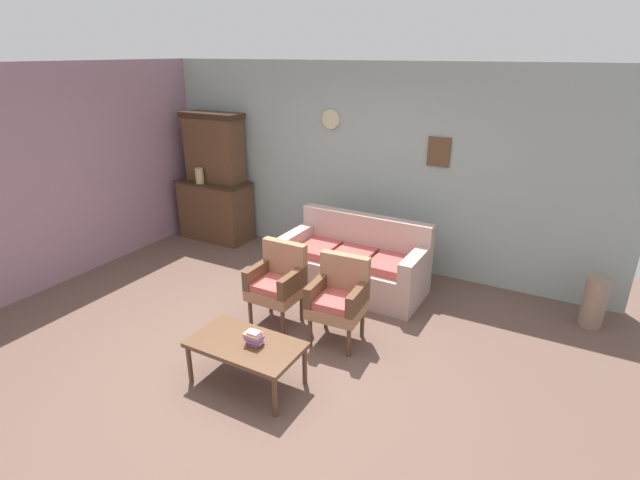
{
  "coord_description": "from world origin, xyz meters",
  "views": [
    {
      "loc": [
        2.44,
        -3.26,
        2.81
      ],
      "look_at": [
        0.06,
        1.07,
        0.85
      ],
      "focal_mm": 26.83,
      "sensor_mm": 36.0,
      "label": 1
    }
  ],
  "objects_px": {
    "side_cabinet": "(216,210)",
    "floor_vase_by_wall": "(594,302)",
    "armchair_near_couch_end": "(339,296)",
    "coffee_table": "(246,347)",
    "vase_on_cabinet": "(199,176)",
    "book_stack_on_table": "(254,338)",
    "armchair_by_doorway": "(278,281)",
    "floral_couch": "(355,264)"
  },
  "relations": [
    {
      "from": "armchair_by_doorway",
      "to": "side_cabinet",
      "type": "bearing_deg",
      "value": 143.82
    },
    {
      "from": "vase_on_cabinet",
      "to": "floral_couch",
      "type": "distance_m",
      "value": 2.9
    },
    {
      "from": "coffee_table",
      "to": "floor_vase_by_wall",
      "type": "distance_m",
      "value": 3.75
    },
    {
      "from": "armchair_near_couch_end",
      "to": "floor_vase_by_wall",
      "type": "xyz_separation_m",
      "value": [
        2.3,
        1.57,
        -0.21
      ]
    },
    {
      "from": "armchair_near_couch_end",
      "to": "book_stack_on_table",
      "type": "height_order",
      "value": "armchair_near_couch_end"
    },
    {
      "from": "vase_on_cabinet",
      "to": "book_stack_on_table",
      "type": "height_order",
      "value": "vase_on_cabinet"
    },
    {
      "from": "floral_couch",
      "to": "armchair_by_doorway",
      "type": "xyz_separation_m",
      "value": [
        -0.4,
        -1.13,
        0.17
      ]
    },
    {
      "from": "armchair_by_doorway",
      "to": "coffee_table",
      "type": "height_order",
      "value": "armchair_by_doorway"
    },
    {
      "from": "floral_couch",
      "to": "coffee_table",
      "type": "distance_m",
      "value": 2.16
    },
    {
      "from": "armchair_by_doorway",
      "to": "book_stack_on_table",
      "type": "height_order",
      "value": "armchair_by_doorway"
    },
    {
      "from": "armchair_near_couch_end",
      "to": "book_stack_on_table",
      "type": "distance_m",
      "value": 1.06
    },
    {
      "from": "book_stack_on_table",
      "to": "floor_vase_by_wall",
      "type": "relative_size",
      "value": 0.27
    },
    {
      "from": "armchair_near_couch_end",
      "to": "floor_vase_by_wall",
      "type": "bearing_deg",
      "value": 34.27
    },
    {
      "from": "side_cabinet",
      "to": "vase_on_cabinet",
      "type": "distance_m",
      "value": 0.62
    },
    {
      "from": "coffee_table",
      "to": "book_stack_on_table",
      "type": "xyz_separation_m",
      "value": [
        0.08,
        0.02,
        0.11
      ]
    },
    {
      "from": "side_cabinet",
      "to": "armchair_near_couch_end",
      "type": "height_order",
      "value": "side_cabinet"
    },
    {
      "from": "side_cabinet",
      "to": "floor_vase_by_wall",
      "type": "height_order",
      "value": "side_cabinet"
    },
    {
      "from": "armchair_near_couch_end",
      "to": "floor_vase_by_wall",
      "type": "relative_size",
      "value": 1.57
    },
    {
      "from": "coffee_table",
      "to": "floor_vase_by_wall",
      "type": "relative_size",
      "value": 1.75
    },
    {
      "from": "vase_on_cabinet",
      "to": "side_cabinet",
      "type": "bearing_deg",
      "value": 58.69
    },
    {
      "from": "coffee_table",
      "to": "book_stack_on_table",
      "type": "height_order",
      "value": "book_stack_on_table"
    },
    {
      "from": "armchair_near_couch_end",
      "to": "book_stack_on_table",
      "type": "xyz_separation_m",
      "value": [
        -0.32,
        -1.01,
        -0.01
      ]
    },
    {
      "from": "side_cabinet",
      "to": "armchair_by_doorway",
      "type": "height_order",
      "value": "side_cabinet"
    },
    {
      "from": "floral_couch",
      "to": "coffee_table",
      "type": "relative_size",
      "value": 1.76
    },
    {
      "from": "side_cabinet",
      "to": "floor_vase_by_wall",
      "type": "relative_size",
      "value": 2.02
    },
    {
      "from": "armchair_by_doorway",
      "to": "floor_vase_by_wall",
      "type": "bearing_deg",
      "value": 27.29
    },
    {
      "from": "book_stack_on_table",
      "to": "side_cabinet",
      "type": "bearing_deg",
      "value": 135.22
    },
    {
      "from": "coffee_table",
      "to": "book_stack_on_table",
      "type": "distance_m",
      "value": 0.14
    },
    {
      "from": "book_stack_on_table",
      "to": "floor_vase_by_wall",
      "type": "height_order",
      "value": "floor_vase_by_wall"
    },
    {
      "from": "vase_on_cabinet",
      "to": "armchair_near_couch_end",
      "type": "relative_size",
      "value": 0.26
    },
    {
      "from": "book_stack_on_table",
      "to": "floor_vase_by_wall",
      "type": "distance_m",
      "value": 3.68
    },
    {
      "from": "armchair_by_doorway",
      "to": "book_stack_on_table",
      "type": "bearing_deg",
      "value": -67.44
    },
    {
      "from": "side_cabinet",
      "to": "floral_couch",
      "type": "bearing_deg",
      "value": -11.29
    },
    {
      "from": "coffee_table",
      "to": "floor_vase_by_wall",
      "type": "bearing_deg",
      "value": 43.86
    },
    {
      "from": "book_stack_on_table",
      "to": "armchair_near_couch_end",
      "type": "bearing_deg",
      "value": 72.51
    },
    {
      "from": "side_cabinet",
      "to": "armchair_near_couch_end",
      "type": "relative_size",
      "value": 1.28
    },
    {
      "from": "armchair_near_couch_end",
      "to": "coffee_table",
      "type": "relative_size",
      "value": 0.9
    },
    {
      "from": "vase_on_cabinet",
      "to": "armchair_by_doorway",
      "type": "height_order",
      "value": "vase_on_cabinet"
    },
    {
      "from": "armchair_by_doorway",
      "to": "floor_vase_by_wall",
      "type": "distance_m",
      "value": 3.43
    },
    {
      "from": "armchair_by_doorway",
      "to": "armchair_near_couch_end",
      "type": "bearing_deg",
      "value": 0.05
    },
    {
      "from": "side_cabinet",
      "to": "armchair_by_doorway",
      "type": "distance_m",
      "value": 2.83
    },
    {
      "from": "armchair_near_couch_end",
      "to": "side_cabinet",
      "type": "bearing_deg",
      "value": 151.1
    }
  ]
}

